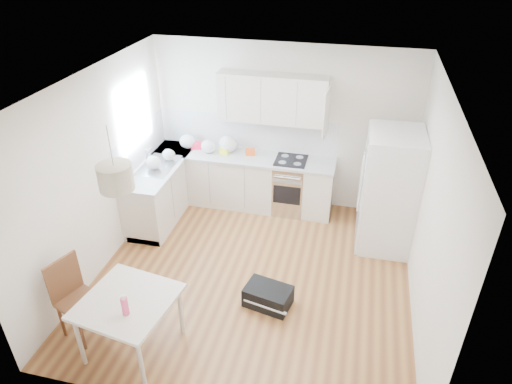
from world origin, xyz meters
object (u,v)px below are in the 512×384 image
dining_table (128,306)px  dining_chair (80,301)px  gym_bag (268,296)px  refrigerator (390,191)px

dining_table → dining_chair: (-0.66, 0.08, -0.16)m
dining_table → gym_bag: bearing=46.6°
dining_chair → gym_bag: 2.24m
dining_table → dining_chair: 0.69m
refrigerator → gym_bag: refrigerator is taller
gym_bag → dining_table: bearing=-130.5°
dining_table → gym_bag: size_ratio=1.87×
dining_table → dining_chair: bearing=-178.2°
dining_table → gym_bag: (1.33, 1.03, -0.53)m
dining_table → dining_chair: dining_chair is taller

